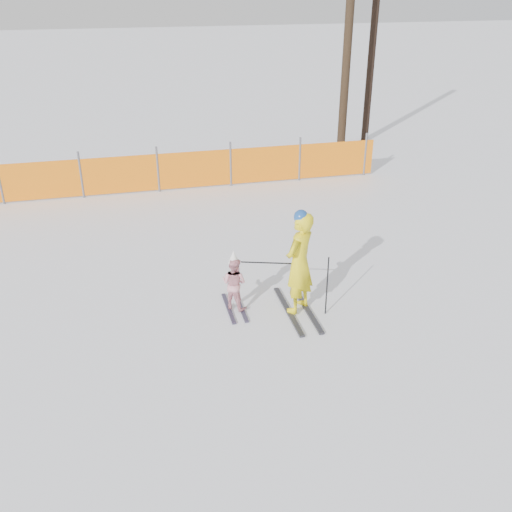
{
  "coord_description": "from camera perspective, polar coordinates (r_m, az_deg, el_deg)",
  "views": [
    {
      "loc": [
        -2.06,
        -8.04,
        5.37
      ],
      "look_at": [
        0.0,
        0.5,
        1.0
      ],
      "focal_mm": 40.0,
      "sensor_mm": 36.0,
      "label": 1
    }
  ],
  "objects": [
    {
      "name": "adult",
      "position": [
        9.71,
        4.35,
        -0.67
      ],
      "size": [
        0.79,
        1.63,
        1.92
      ],
      "color": "black",
      "rests_on": "ground"
    },
    {
      "name": "tree_trunks",
      "position": [
        19.46,
        10.17,
        19.77
      ],
      "size": [
        1.65,
        1.52,
        6.88
      ],
      "color": "#2F2115",
      "rests_on": "ground"
    },
    {
      "name": "ski_poles",
      "position": [
        9.79,
        4.46,
        -1.99
      ],
      "size": [
        1.41,
        0.53,
        1.11
      ],
      "color": "black",
      "rests_on": "ground"
    },
    {
      "name": "child",
      "position": [
        9.96,
        -2.2,
        -2.69
      ],
      "size": [
        0.6,
        1.03,
        1.15
      ],
      "color": "black",
      "rests_on": "ground"
    },
    {
      "name": "safety_fence",
      "position": [
        15.74,
        -13.05,
        7.96
      ],
      "size": [
        14.25,
        0.06,
        1.25
      ],
      "color": "#595960",
      "rests_on": "ground"
    },
    {
      "name": "ground",
      "position": [
        9.89,
        0.69,
        -6.46
      ],
      "size": [
        120.0,
        120.0,
        0.0
      ],
      "primitive_type": "plane",
      "color": "white",
      "rests_on": "ground"
    }
  ]
}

